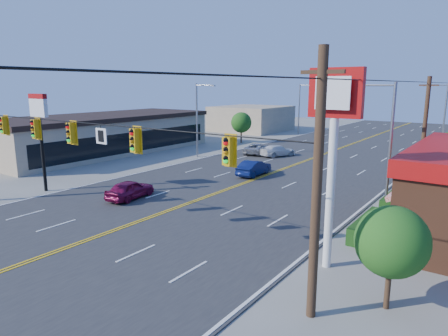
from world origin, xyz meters
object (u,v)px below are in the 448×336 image
Objects in this scene: car_magenta at (130,190)px; car_silver at (257,149)px; car_white at (278,151)px; pizza_hut_sign at (40,122)px; signal_span at (85,145)px; car_blue at (254,168)px; kfc_pylon at (334,129)px.

car_magenta is 21.19m from car_silver.
pizza_hut_sign is at bearing 95.85° from car_white.
car_magenta is at bearing 112.29° from car_white.
signal_span reaches higher than car_blue.
car_white is at bearing 168.27° from car_silver.
car_magenta is at bearing 71.56° from car_blue.
signal_span is 3.55× the size of pizza_hut_sign.
car_blue is (-0.76, 17.42, -4.22)m from signal_span.
kfc_pylon is at bearing 128.96° from car_blue.
car_white is at bearing -98.26° from car_magenta.
kfc_pylon is 1.91× the size of car_silver.
pizza_hut_sign reaches higher than car_white.
car_white is (-2.86, 9.78, -0.05)m from car_blue.
kfc_pylon is at bearing 145.66° from car_white.
signal_span is 2.86× the size of kfc_pylon.
pizza_hut_sign is 1.61× the size of car_white.
car_blue is (3.20, 11.26, 0.01)m from car_magenta.
pizza_hut_sign is 1.69× the size of car_blue.
kfc_pylon is 2.21× the size of car_magenta.
car_blue is at bearing 52.98° from pizza_hut_sign.
kfc_pylon is 28.02m from car_white.
kfc_pylon is 1.24× the size of pizza_hut_sign.
pizza_hut_sign reaches higher than car_silver.
car_silver is (4.60, 23.22, -4.56)m from pizza_hut_sign.
car_magenta is 0.95× the size of car_blue.
car_silver is (-2.66, 0.02, 0.00)m from car_white.
signal_span is 27.77m from car_white.
car_blue is 10.19m from car_white.
pizza_hut_sign is at bearing 67.49° from car_silver.
car_magenta is (-15.08, 2.15, -5.39)m from kfc_pylon.
kfc_pylon is 22.02m from pizza_hut_sign.
car_magenta reaches higher than car_silver.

